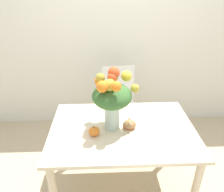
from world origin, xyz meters
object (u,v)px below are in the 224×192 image
Objects in this scene: turkey_figurine at (129,123)px; pumpkin at (94,131)px; flower_vase at (112,97)px; dining_chair_near_window at (120,106)px.

pumpkin is at bearing -162.99° from turkey_figurine.
flower_vase is 0.99m from dining_chair_near_window.
flower_vase is 0.55× the size of dining_chair_near_window.
pumpkin is 1.00m from dining_chair_near_window.
turkey_figurine is at bearing -3.37° from flower_vase.
flower_vase reaches higher than dining_chair_near_window.
flower_vase reaches higher than turkey_figurine.
turkey_figurine is at bearing -95.13° from dining_chair_near_window.
dining_chair_near_window is at bearing 91.04° from turkey_figurine.
turkey_figurine is (0.30, 0.09, 0.01)m from pumpkin.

